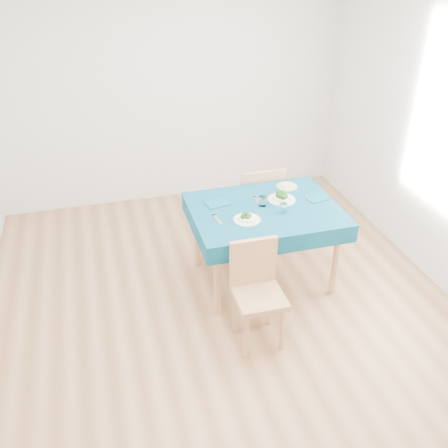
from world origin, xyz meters
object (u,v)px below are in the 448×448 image
object	(u,v)px
chair_near	(259,293)
bowl_near	(247,217)
side_plate	(287,186)
table	(263,244)
bowl_far	(282,196)
chair_far	(257,188)

from	to	relation	value
chair_near	bowl_near	xyz separation A→B (m)	(0.09, 0.60, 0.32)
bowl_near	side_plate	xyz separation A→B (m)	(0.56, 0.50, -0.03)
table	side_plate	size ratio (longest dim) A/B	6.56
table	chair_near	distance (m)	0.83
side_plate	table	bearing A→B (deg)	-135.07
table	chair_near	world-z (taller)	chair_near
table	bowl_far	bearing A→B (deg)	27.72
chair_near	table	bearing A→B (deg)	68.49
bowl_near	bowl_far	bearing A→B (deg)	32.46
table	bowl_near	xyz separation A→B (m)	(-0.22, -0.16, 0.41)
table	chair_far	bearing A→B (deg)	76.20
chair_far	bowl_near	size ratio (longest dim) A/B	5.08
chair_far	bowl_far	bearing A→B (deg)	92.09
chair_near	bowl_far	world-z (taller)	chair_near
chair_near	bowl_near	size ratio (longest dim) A/B	4.17
table	chair_near	xyz separation A→B (m)	(-0.31, -0.76, 0.09)
bowl_far	side_plate	size ratio (longest dim) A/B	1.27
table	bowl_far	xyz separation A→B (m)	(0.19, 0.10, 0.42)
bowl_near	chair_near	bearing A→B (deg)	-98.20
table	bowl_near	world-z (taller)	bowl_near
chair_near	bowl_near	bearing A→B (deg)	82.16
chair_far	side_plate	bearing A→B (deg)	111.96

